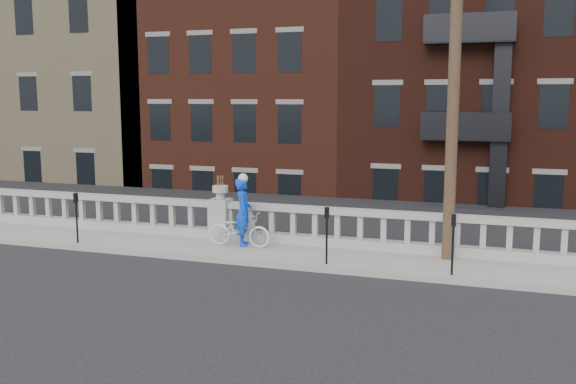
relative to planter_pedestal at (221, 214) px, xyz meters
name	(u,v)px	position (x,y,z in m)	size (l,w,h in m)	color
ground	(147,281)	(0.00, -3.95, -0.83)	(120.00, 120.00, 0.00)	black
sidewalk	(206,248)	(0.00, -0.95, -0.76)	(32.00, 2.20, 0.15)	gray
balustrade	(221,221)	(0.00, 0.00, -0.19)	(28.00, 0.34, 1.03)	gray
planter_pedestal	(221,214)	(0.00, 0.00, 0.00)	(0.55, 0.55, 1.76)	gray
lower_level	(375,123)	(0.56, 19.09, 1.80)	(80.00, 44.00, 20.80)	#605E59
utility_pole	(455,45)	(6.20, -0.35, 4.41)	(1.60, 0.28, 10.00)	#422D1E
parking_meter_a	(76,212)	(-3.41, -1.80, 0.17)	(0.10, 0.09, 1.36)	black
parking_meter_b	(327,229)	(3.54, -1.80, 0.17)	(0.10, 0.09, 1.36)	black
parking_meter_c	(453,237)	(6.42, -1.80, 0.17)	(0.10, 0.09, 1.36)	black
bicycle	(239,230)	(0.89, -0.77, -0.23)	(0.59, 1.70, 0.90)	silver
cyclist	(243,212)	(0.96, -0.65, 0.23)	(0.66, 0.43, 1.81)	blue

